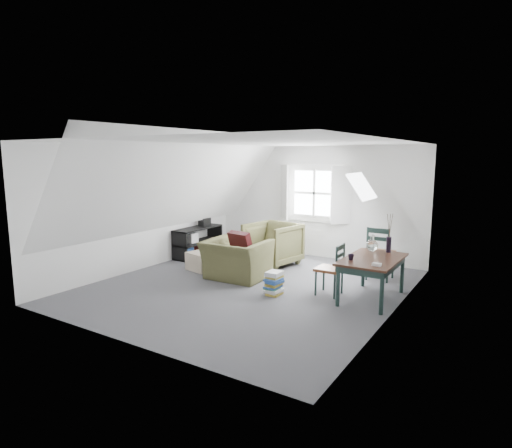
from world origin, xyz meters
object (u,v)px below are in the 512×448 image
Objects in this scene: ottoman at (204,261)px; dining_table at (372,264)px; media_shelf at (197,243)px; armchair_far at (272,265)px; dining_chair_near at (331,268)px; dining_chair_far at (380,252)px; magazine_stack at (274,283)px; armchair_near at (237,278)px.

dining_table is at bearing 0.24° from ottoman.
media_shelf reaches higher than ottoman.
dining_chair_near is (1.81, -1.20, 0.45)m from armchair_far.
armchair_far is 0.99× the size of dining_chair_far.
dining_chair_far is at bearing 12.87° from armchair_far.
dining_chair_near is at bearing 31.36° from magazine_stack.
magazine_stack is at bearing -49.13° from armchair_far.
media_shelf is (-3.67, 0.97, -0.15)m from dining_chair_near.
dining_table is 4.39m from media_shelf.
armchair_far is 1.83× the size of ottoman.
armchair_near is 2.88× the size of magazine_stack.
dining_table is 1.18m from dining_chair_far.
dining_chair_far reaches higher than dining_table.
armchair_near is 1.18m from magazine_stack.
armchair_far is 1.47m from ottoman.
dining_chair_near reaches higher than media_shelf.
magazine_stack is at bearing -17.37° from ottoman.
dining_chair_far reaches higher than magazine_stack.
dining_table reaches higher than ottoman.
ottoman is 1.22m from media_shelf.
armchair_far is 2.22m from dining_chair_near.
dining_chair_near is at bearing -16.57° from media_shelf.
ottoman is 2.09m from magazine_stack.
armchair_near is 2.09m from media_shelf.
armchair_far is 2.55× the size of magazine_stack.
armchair_near is at bearing 157.07° from magazine_stack.
dining_chair_far is at bearing 55.70° from magazine_stack.
magazine_stack is (1.99, -0.62, 0.01)m from ottoman.
dining_table is (2.44, -1.06, 0.59)m from armchair_far.
ottoman is (-0.99, -1.07, 0.18)m from armchair_far.
ottoman is 0.40× the size of dining_table.
dining_table is 1.35× the size of dining_chair_far.
dining_chair_near is (1.87, 0.04, 0.45)m from armchair_near.
dining_table is at bearing -177.53° from armchair_near.
dining_table reaches higher than media_shelf.
armchair_far is 2.29m from dining_chair_far.
magazine_stack is at bearing -28.75° from media_shelf.
armchair_far is (0.07, 1.24, 0.00)m from armchair_near.
media_shelf is (-0.88, 0.84, 0.12)m from ottoman.
armchair_far is 2.72m from dining_table.
dining_chair_far reaches higher than armchair_near.
armchair_far is 0.76× the size of media_shelf.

